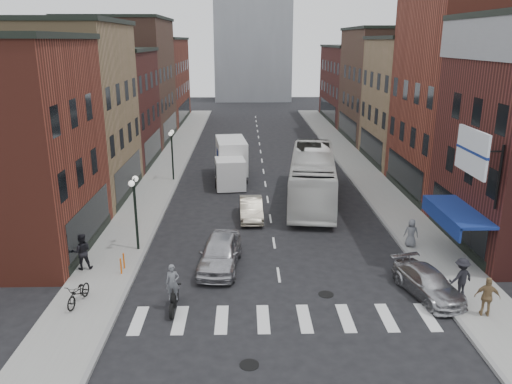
% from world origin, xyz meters
% --- Properties ---
extents(ground, '(160.00, 160.00, 0.00)m').
position_xyz_m(ground, '(0.00, 0.00, 0.00)').
color(ground, black).
rests_on(ground, ground).
extents(sidewalk_left, '(3.00, 74.00, 0.15)m').
position_xyz_m(sidewalk_left, '(-8.50, 22.00, 0.07)').
color(sidewalk_left, gray).
rests_on(sidewalk_left, ground).
extents(sidewalk_right, '(3.00, 74.00, 0.15)m').
position_xyz_m(sidewalk_right, '(8.50, 22.00, 0.07)').
color(sidewalk_right, gray).
rests_on(sidewalk_right, ground).
extents(curb_left, '(0.20, 74.00, 0.16)m').
position_xyz_m(curb_left, '(-7.00, 22.00, 0.00)').
color(curb_left, gray).
rests_on(curb_left, ground).
extents(curb_right, '(0.20, 74.00, 0.16)m').
position_xyz_m(curb_right, '(7.00, 22.00, 0.00)').
color(curb_right, gray).
rests_on(curb_right, ground).
extents(crosswalk_stripes, '(12.00, 2.20, 0.01)m').
position_xyz_m(crosswalk_stripes, '(0.00, -3.00, 0.00)').
color(crosswalk_stripes, silver).
rests_on(crosswalk_stripes, ground).
extents(bldg_left_mid_a, '(10.30, 10.20, 12.30)m').
position_xyz_m(bldg_left_mid_a, '(-14.99, 14.00, 6.15)').
color(bldg_left_mid_a, '#997C54').
rests_on(bldg_left_mid_a, ground).
extents(bldg_left_mid_b, '(10.30, 10.20, 10.30)m').
position_xyz_m(bldg_left_mid_b, '(-14.99, 24.00, 5.15)').
color(bldg_left_mid_b, '#4D1E1B').
rests_on(bldg_left_mid_b, ground).
extents(bldg_left_far_a, '(10.30, 12.20, 13.30)m').
position_xyz_m(bldg_left_far_a, '(-14.99, 35.00, 6.65)').
color(bldg_left_far_a, brown).
rests_on(bldg_left_far_a, ground).
extents(bldg_left_far_b, '(10.30, 16.20, 11.30)m').
position_xyz_m(bldg_left_far_b, '(-14.99, 49.00, 5.65)').
color(bldg_left_far_b, maroon).
rests_on(bldg_left_far_b, ground).
extents(bldg_right_mid_a, '(10.30, 10.20, 14.30)m').
position_xyz_m(bldg_right_mid_a, '(15.00, 14.00, 7.15)').
color(bldg_right_mid_a, maroon).
rests_on(bldg_right_mid_a, ground).
extents(bldg_right_mid_b, '(10.30, 10.20, 11.30)m').
position_xyz_m(bldg_right_mid_b, '(14.99, 24.00, 5.65)').
color(bldg_right_mid_b, '#997C54').
rests_on(bldg_right_mid_b, ground).
extents(bldg_right_far_a, '(10.30, 12.20, 12.30)m').
position_xyz_m(bldg_right_far_a, '(14.99, 35.00, 6.15)').
color(bldg_right_far_a, brown).
rests_on(bldg_right_far_a, ground).
extents(bldg_right_far_b, '(10.30, 16.20, 10.30)m').
position_xyz_m(bldg_right_far_b, '(14.99, 49.00, 5.15)').
color(bldg_right_far_b, '#4D1E1B').
rests_on(bldg_right_far_b, ground).
extents(awning_blue, '(1.80, 5.00, 0.78)m').
position_xyz_m(awning_blue, '(8.93, 2.50, 2.63)').
color(awning_blue, navy).
rests_on(awning_blue, ground).
extents(billboard_sign, '(1.52, 3.00, 3.70)m').
position_xyz_m(billboard_sign, '(8.59, 0.50, 6.13)').
color(billboard_sign, black).
rests_on(billboard_sign, ground).
extents(streetlamp_near, '(0.32, 1.22, 4.11)m').
position_xyz_m(streetlamp_near, '(-7.40, 4.00, 2.91)').
color(streetlamp_near, black).
rests_on(streetlamp_near, ground).
extents(streetlamp_far, '(0.32, 1.22, 4.11)m').
position_xyz_m(streetlamp_far, '(-7.40, 18.00, 2.91)').
color(streetlamp_far, black).
rests_on(streetlamp_far, ground).
extents(bike_rack, '(0.08, 0.68, 0.80)m').
position_xyz_m(bike_rack, '(-7.60, 1.30, 0.55)').
color(bike_rack, '#D8590C').
rests_on(bike_rack, sidewalk_left).
extents(box_truck, '(2.78, 7.58, 3.21)m').
position_xyz_m(box_truck, '(-2.73, 18.10, 1.58)').
color(box_truck, silver).
rests_on(box_truck, ground).
extents(motorcycle_rider, '(0.61, 2.05, 2.09)m').
position_xyz_m(motorcycle_rider, '(-4.64, -2.18, 0.98)').
color(motorcycle_rider, black).
rests_on(motorcycle_rider, ground).
extents(transit_bus, '(4.56, 12.83, 3.50)m').
position_xyz_m(transit_bus, '(3.13, 12.75, 1.75)').
color(transit_bus, silver).
rests_on(transit_bus, ground).
extents(sedan_left_near, '(2.33, 4.88, 1.61)m').
position_xyz_m(sedan_left_near, '(-2.88, 1.91, 0.81)').
color(sedan_left_near, '#B6B5BA').
rests_on(sedan_left_near, ground).
extents(sedan_left_far, '(1.52, 4.08, 1.33)m').
position_xyz_m(sedan_left_far, '(-1.24, 9.04, 0.67)').
color(sedan_left_far, '#BDB199').
rests_on(sedan_left_far, ground).
extents(curb_car, '(2.67, 4.46, 1.21)m').
position_xyz_m(curb_car, '(6.50, -1.17, 0.61)').
color(curb_car, '#A4A5A9').
rests_on(curb_car, ground).
extents(parked_bicycle, '(0.96, 1.95, 0.98)m').
position_xyz_m(parked_bicycle, '(-8.73, -1.79, 0.64)').
color(parked_bicycle, black).
rests_on(parked_bicycle, sidewalk_left).
extents(ped_left_solo, '(0.99, 0.71, 1.83)m').
position_xyz_m(ped_left_solo, '(-9.60, 1.61, 1.06)').
color(ped_left_solo, black).
rests_on(ped_left_solo, sidewalk_left).
extents(ped_right_a, '(1.26, 0.93, 1.76)m').
position_xyz_m(ped_right_a, '(7.83, -1.46, 1.03)').
color(ped_right_a, black).
rests_on(ped_right_a, sidewalk_right).
extents(ped_right_b, '(1.08, 0.74, 1.69)m').
position_xyz_m(ped_right_b, '(8.19, -3.15, 0.99)').
color(ped_right_b, olive).
rests_on(ped_right_b, sidewalk_right).
extents(ped_right_c, '(0.85, 0.65, 1.55)m').
position_xyz_m(ped_right_c, '(7.40, 4.02, 0.92)').
color(ped_right_c, slate).
rests_on(ped_right_c, sidewalk_right).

